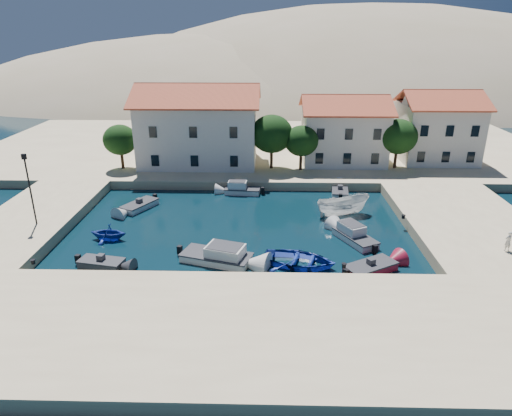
% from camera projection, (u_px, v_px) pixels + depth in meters
% --- Properties ---
extents(ground, '(400.00, 400.00, 0.00)m').
position_uv_depth(ground, '(231.00, 284.00, 32.11)').
color(ground, black).
rests_on(ground, ground).
extents(quay_south, '(52.00, 12.00, 1.00)m').
position_uv_depth(quay_south, '(223.00, 331.00, 26.35)').
color(quay_south, tan).
rests_on(quay_south, ground).
extents(quay_east, '(11.00, 20.00, 1.00)m').
position_uv_depth(quay_east, '(468.00, 224.00, 40.75)').
color(quay_east, tan).
rests_on(quay_east, ground).
extents(quay_west, '(8.00, 20.00, 1.00)m').
position_uv_depth(quay_west, '(32.00, 220.00, 41.68)').
color(quay_west, tan).
rests_on(quay_west, ground).
extents(quay_north, '(80.00, 36.00, 1.00)m').
position_uv_depth(quay_north, '(264.00, 147.00, 67.23)').
color(quay_north, tan).
rests_on(quay_north, ground).
extents(hills, '(254.00, 176.00, 99.00)m').
position_uv_depth(hills, '(320.00, 156.00, 155.19)').
color(hills, '#9A8A68').
rests_on(hills, ground).
extents(building_left, '(14.70, 9.45, 9.70)m').
position_uv_depth(building_left, '(199.00, 123.00, 56.13)').
color(building_left, silver).
rests_on(building_left, quay_north).
extents(building_mid, '(10.50, 8.40, 8.30)m').
position_uv_depth(building_mid, '(344.00, 128.00, 56.90)').
color(building_mid, silver).
rests_on(building_mid, quay_north).
extents(building_right, '(9.45, 8.40, 8.80)m').
position_uv_depth(building_right, '(438.00, 125.00, 57.45)').
color(building_right, silver).
rests_on(building_right, quay_north).
extents(trees, '(37.30, 5.30, 6.45)m').
position_uv_depth(trees, '(284.00, 137.00, 53.92)').
color(trees, '#382314').
rests_on(trees, quay_north).
extents(lamppost, '(0.35, 0.25, 6.22)m').
position_uv_depth(lamppost, '(29.00, 183.00, 38.22)').
color(lamppost, black).
rests_on(lamppost, quay_west).
extents(bollards, '(29.36, 9.56, 0.30)m').
position_uv_depth(bollards, '(270.00, 246.00, 35.22)').
color(bollards, black).
rests_on(bollards, ground).
extents(motorboat_grey_sw, '(3.57, 2.11, 1.25)m').
position_uv_depth(motorboat_grey_sw, '(102.00, 264.00, 34.32)').
color(motorboat_grey_sw, '#323237').
rests_on(motorboat_grey_sw, ground).
extents(cabin_cruiser_south, '(5.84, 3.81, 1.60)m').
position_uv_depth(cabin_cruiser_south, '(216.00, 256.00, 35.14)').
color(cabin_cruiser_south, silver).
rests_on(cabin_cruiser_south, ground).
extents(rowboat_south, '(6.35, 5.23, 1.14)m').
position_uv_depth(rowboat_south, '(299.00, 265.00, 34.74)').
color(rowboat_south, navy).
rests_on(rowboat_south, ground).
extents(motorboat_red_se, '(4.34, 3.58, 1.25)m').
position_uv_depth(motorboat_red_se, '(370.00, 268.00, 33.71)').
color(motorboat_red_se, maroon).
rests_on(motorboat_red_se, ground).
extents(cabin_cruiser_east, '(3.57, 4.72, 1.60)m').
position_uv_depth(cabin_cruiser_east, '(355.00, 236.00, 38.40)').
color(cabin_cruiser_east, silver).
rests_on(cabin_cruiser_east, ground).
extents(boat_east, '(5.73, 3.53, 2.07)m').
position_uv_depth(boat_east, '(342.00, 215.00, 44.10)').
color(boat_east, silver).
rests_on(boat_east, ground).
extents(motorboat_white_ne, '(2.13, 3.81, 1.25)m').
position_uv_depth(motorboat_white_ne, '(340.00, 192.00, 49.43)').
color(motorboat_white_ne, silver).
rests_on(motorboat_white_ne, ground).
extents(rowboat_west, '(3.28, 2.90, 1.61)m').
position_uv_depth(rowboat_west, '(109.00, 239.00, 38.96)').
color(rowboat_west, navy).
rests_on(rowboat_west, ground).
extents(motorboat_white_west, '(3.39, 4.30, 1.25)m').
position_uv_depth(motorboat_white_west, '(140.00, 206.00, 45.57)').
color(motorboat_white_west, silver).
rests_on(motorboat_white_west, ground).
extents(cabin_cruiser_north, '(3.94, 1.92, 1.60)m').
position_uv_depth(cabin_cruiser_north, '(242.00, 189.00, 49.62)').
color(cabin_cruiser_north, silver).
rests_on(cabin_cruiser_north, ground).
extents(pedestrian, '(0.67, 0.53, 1.60)m').
position_uv_depth(pedestrian, '(508.00, 241.00, 34.48)').
color(pedestrian, silver).
rests_on(pedestrian, quay_east).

